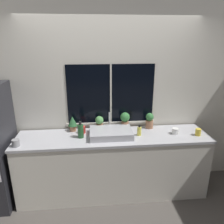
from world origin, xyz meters
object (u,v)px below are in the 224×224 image
(mug_grey, at_px, (16,143))
(bottle_tall, at_px, (81,131))
(potted_plant_far_right, at_px, (150,120))
(potted_plant_far_left, at_px, (73,123))
(soap_bottle, at_px, (139,131))
(sink, at_px, (111,133))
(mug_white, at_px, (175,131))
(mug_red, at_px, (83,130))
(mug_yellow, at_px, (198,132))
(potted_plant_center_left, at_px, (99,123))
(potted_plant_center_right, at_px, (125,120))

(mug_grey, bearing_deg, bottle_tall, 12.90)
(potted_plant_far_right, xyz_separation_m, mug_grey, (-1.82, -0.42, -0.07))
(potted_plant_far_left, bearing_deg, bottle_tall, -62.79)
(soap_bottle, bearing_deg, sink, 177.25)
(mug_grey, bearing_deg, sink, 9.10)
(potted_plant_far_right, relative_size, mug_white, 2.62)
(soap_bottle, distance_m, bottle_tall, 0.81)
(soap_bottle, relative_size, bottle_tall, 0.67)
(bottle_tall, height_order, mug_grey, bottle_tall)
(mug_red, bearing_deg, bottle_tall, -97.73)
(potted_plant_far_left, distance_m, mug_yellow, 1.78)
(mug_yellow, bearing_deg, potted_plant_center_left, 166.38)
(soap_bottle, xyz_separation_m, mug_white, (0.52, -0.00, -0.02))
(potted_plant_center_left, xyz_separation_m, potted_plant_center_right, (0.38, 0.00, 0.03))
(potted_plant_center_left, xyz_separation_m, soap_bottle, (0.54, -0.25, -0.04))
(mug_white, xyz_separation_m, mug_grey, (-2.12, -0.17, 0.00))
(potted_plant_far_right, height_order, mug_red, potted_plant_far_right)
(potted_plant_center_right, bearing_deg, potted_plant_far_right, 0.00)
(potted_plant_center_left, distance_m, bottle_tall, 0.36)
(potted_plant_far_right, height_order, mug_white, potted_plant_far_right)
(potted_plant_center_right, xyz_separation_m, mug_yellow, (0.98, -0.33, -0.09))
(potted_plant_center_left, bearing_deg, potted_plant_far_right, 0.00)
(potted_plant_center_right, relative_size, potted_plant_far_right, 1.09)
(sink, height_order, potted_plant_center_right, sink)
(mug_yellow, bearing_deg, mug_white, 165.18)
(soap_bottle, xyz_separation_m, bottle_tall, (-0.81, 0.01, 0.03))
(sink, xyz_separation_m, mug_white, (0.91, -0.02, -0.00))
(potted_plant_center_right, xyz_separation_m, potted_plant_far_right, (0.37, 0.00, -0.02))
(potted_plant_center_right, height_order, mug_yellow, potted_plant_center_right)
(potted_plant_far_left, bearing_deg, potted_plant_center_right, 0.00)
(potted_plant_far_left, height_order, potted_plant_center_right, potted_plant_center_right)
(potted_plant_center_right, distance_m, mug_white, 0.73)
(sink, bearing_deg, mug_grey, -170.90)
(mug_white, xyz_separation_m, mug_yellow, (0.30, -0.08, 0.01))
(potted_plant_far_left, height_order, mug_red, potted_plant_far_left)
(soap_bottle, distance_m, mug_grey, 1.62)
(mug_yellow, bearing_deg, bottle_tall, 176.81)
(sink, bearing_deg, mug_white, -1.39)
(mug_white, bearing_deg, potted_plant_center_right, 159.82)
(sink, distance_m, mug_grey, 1.23)
(potted_plant_far_left, relative_size, bottle_tall, 0.97)
(mug_white, height_order, mug_red, mug_red)
(potted_plant_far_right, bearing_deg, mug_grey, -166.93)
(potted_plant_far_left, height_order, potted_plant_center_left, potted_plant_far_left)
(mug_white, bearing_deg, bottle_tall, 179.52)
(mug_grey, xyz_separation_m, mug_red, (0.82, 0.33, 0.00))
(bottle_tall, xyz_separation_m, mug_grey, (-0.80, -0.18, -0.05))
(potted_plant_center_left, relative_size, mug_white, 2.36)
(mug_grey, bearing_deg, mug_white, 4.63)
(potted_plant_center_right, bearing_deg, mug_red, -171.80)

